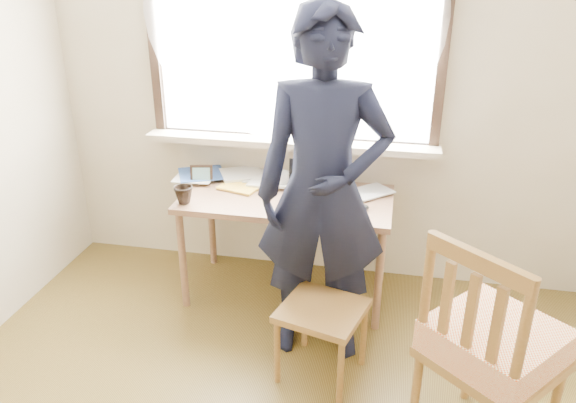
% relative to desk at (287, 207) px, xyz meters
% --- Properties ---
extents(room_shell, '(3.52, 4.02, 2.61)m').
position_rel_desk_xyz_m(room_shell, '(0.14, -1.43, 1.03)').
color(room_shell, beige).
rests_on(room_shell, ground).
extents(desk, '(1.26, 0.63, 0.68)m').
position_rel_desk_xyz_m(desk, '(0.00, 0.00, 0.00)').
color(desk, '#865F43').
rests_on(desk, ground).
extents(laptop, '(0.36, 0.30, 0.23)m').
position_rel_desk_xyz_m(laptop, '(0.18, -0.03, 0.12)').
color(laptop, black).
rests_on(laptop, desk).
extents(mug_white, '(0.15, 0.15, 0.09)m').
position_rel_desk_xyz_m(mug_white, '(-0.07, 0.15, 0.12)').
color(mug_white, white).
rests_on(mug_white, desk).
extents(mug_dark, '(0.15, 0.15, 0.10)m').
position_rel_desk_xyz_m(mug_dark, '(-0.57, -0.21, 0.12)').
color(mug_dark, black).
rests_on(mug_dark, desk).
extents(mouse, '(0.08, 0.06, 0.03)m').
position_rel_desk_xyz_m(mouse, '(0.46, -0.10, 0.09)').
color(mouse, black).
rests_on(mouse, desk).
extents(desk_clutter, '(0.85, 0.44, 0.04)m').
position_rel_desk_xyz_m(desk_clutter, '(-0.27, 0.23, 0.09)').
color(desk_clutter, maroon).
rests_on(desk_clutter, desk).
extents(book_a, '(0.21, 0.27, 0.02)m').
position_rel_desk_xyz_m(book_a, '(-0.33, 0.24, 0.08)').
color(book_a, white).
rests_on(book_a, desk).
extents(book_b, '(0.31, 0.31, 0.02)m').
position_rel_desk_xyz_m(book_b, '(0.43, 0.21, 0.08)').
color(book_b, white).
rests_on(book_b, desk).
extents(picture_frame, '(0.14, 0.04, 0.11)m').
position_rel_desk_xyz_m(picture_frame, '(-0.57, 0.10, 0.12)').
color(picture_frame, black).
rests_on(picture_frame, desk).
extents(work_chair, '(0.48, 0.47, 0.40)m').
position_rel_desk_xyz_m(work_chair, '(0.33, -0.71, -0.26)').
color(work_chair, brown).
rests_on(work_chair, ground).
extents(side_chair, '(0.67, 0.67, 1.05)m').
position_rel_desk_xyz_m(side_chair, '(1.07, -1.05, -0.06)').
color(side_chair, brown).
rests_on(side_chair, ground).
extents(person, '(0.72, 0.51, 1.85)m').
position_rel_desk_xyz_m(person, '(0.28, -0.47, 0.32)').
color(person, black).
rests_on(person, ground).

